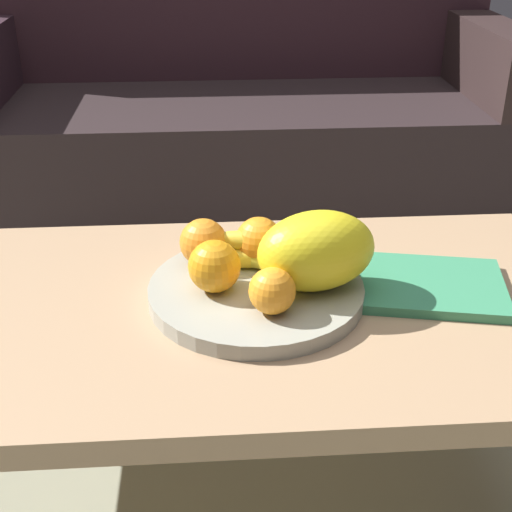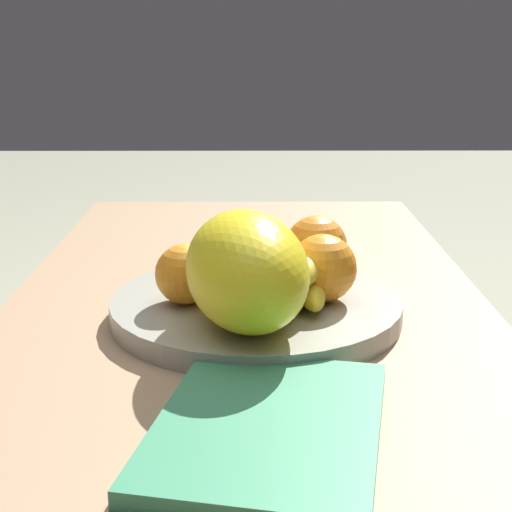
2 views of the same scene
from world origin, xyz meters
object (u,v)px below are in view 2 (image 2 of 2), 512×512
object	(u,v)px
orange_left	(250,249)
orange_back	(316,247)
melon_large_front	(245,271)
orange_right	(323,268)
magazine	(269,427)
coffee_table	(248,336)
orange_front	(185,274)
banana_bunch	(304,280)
fruit_bowl	(256,308)

from	to	relation	value
orange_left	orange_back	bearing A→B (deg)	101.27
melon_large_front	orange_right	distance (m)	0.12
orange_left	melon_large_front	bearing A→B (deg)	-1.84
magazine	coffee_table	bearing A→B (deg)	-165.04
coffee_table	orange_back	world-z (taller)	orange_back
orange_front	magazine	bearing A→B (deg)	19.21
orange_right	orange_back	world-z (taller)	same
magazine	melon_large_front	bearing A→B (deg)	-161.89
orange_back	banana_bunch	xyz separation A→B (m)	(0.10, -0.02, -0.01)
orange_left	orange_right	world-z (taller)	orange_left
orange_front	orange_left	bearing A→B (deg)	138.27
melon_large_front	orange_right	bearing A→B (deg)	132.80
orange_front	orange_back	size ratio (longest dim) A/B	0.89
banana_bunch	orange_right	bearing A→B (deg)	104.24
orange_back	magazine	distance (m)	0.36
coffee_table	orange_right	bearing A→B (deg)	53.21
orange_right	magazine	size ratio (longest dim) A/B	0.31
fruit_bowl	orange_right	size ratio (longest dim) A/B	4.34
magazine	banana_bunch	bearing A→B (deg)	-178.55
melon_large_front	orange_back	world-z (taller)	melon_large_front
orange_back	melon_large_front	bearing A→B (deg)	-26.96
fruit_bowl	orange_left	size ratio (longest dim) A/B	4.17
orange_left	orange_back	size ratio (longest dim) A/B	1.04
melon_large_front	orange_left	distance (m)	0.16
fruit_bowl	magazine	world-z (taller)	fruit_bowl
orange_left	banana_bunch	xyz separation A→B (m)	(0.08, 0.06, -0.01)
melon_large_front	banana_bunch	distance (m)	0.11
orange_left	magazine	bearing A→B (deg)	2.68
orange_back	banana_bunch	bearing A→B (deg)	-12.14
coffee_table	orange_right	xyz separation A→B (m)	(0.06, 0.09, 0.11)
orange_front	fruit_bowl	bearing A→B (deg)	102.60
orange_front	orange_back	xyz separation A→B (m)	(-0.10, 0.15, 0.00)
orange_right	orange_left	bearing A→B (deg)	-131.93
banana_bunch	magazine	xyz separation A→B (m)	(0.25, -0.05, -0.04)
melon_large_front	banana_bunch	bearing A→B (deg)	138.66
coffee_table	banana_bunch	bearing A→B (deg)	43.11
fruit_bowl	banana_bunch	size ratio (longest dim) A/B	1.85
orange_front	magazine	world-z (taller)	orange_front
orange_right	melon_large_front	bearing A→B (deg)	-47.20
orange_front	coffee_table	bearing A→B (deg)	136.07
orange_front	orange_right	size ratio (longest dim) A/B	0.89
orange_front	banana_bunch	distance (m)	0.13
coffee_table	magazine	size ratio (longest dim) A/B	4.63
coffee_table	orange_right	distance (m)	0.15
fruit_bowl	orange_left	xyz separation A→B (m)	(-0.06, -0.01, 0.05)
fruit_bowl	banana_bunch	bearing A→B (deg)	74.31
fruit_bowl	melon_large_front	distance (m)	0.12
orange_left	coffee_table	bearing A→B (deg)	-19.97
orange_left	orange_back	distance (m)	0.08
orange_left	banana_bunch	size ratio (longest dim) A/B	0.44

